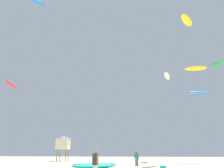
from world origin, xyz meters
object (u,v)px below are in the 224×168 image
kite_aloft_5 (196,68)px  person_foreground (95,162)px  lifeguard_tower (63,142)px  kite_aloft_6 (38,2)px  kite_aloft_0 (187,20)px  kite_grounded_near (95,166)px  kite_aloft_2 (198,93)px  cooler_box (163,167)px  kite_aloft_1 (167,76)px  kite_aloft_4 (11,85)px  kite_aloft_3 (217,64)px  person_midground (137,157)px

kite_aloft_5 → person_foreground: bearing=-116.7°
lifeguard_tower → kite_aloft_6: 23.66m
person_foreground → kite_aloft_0: bearing=-165.7°
kite_grounded_near → kite_aloft_2: size_ratio=1.28×
cooler_box → kite_aloft_1: size_ratio=0.13×
person_foreground → kite_aloft_4: (-17.33, 20.44, 10.93)m
lifeguard_tower → kite_aloft_0: size_ratio=1.06×
lifeguard_tower → kite_aloft_3: kite_aloft_3 is taller
cooler_box → kite_aloft_5: size_ratio=0.14×
person_midground → kite_aloft_3: kite_aloft_3 is taller
person_midground → kite_aloft_5: kite_aloft_5 is taller
kite_aloft_3 → kite_aloft_5: size_ratio=0.72×
kite_grounded_near → kite_aloft_6: 28.42m
kite_aloft_3 → kite_aloft_6: size_ratio=1.00×
kite_aloft_6 → person_midground: bearing=-13.0°
kite_aloft_4 → kite_aloft_5: 31.73m
person_foreground → kite_aloft_6: (-12.94, 17.72, 24.06)m
kite_grounded_near → lifeguard_tower: bearing=117.1°
kite_grounded_near → kite_aloft_2: kite_aloft_2 is taller
kite_aloft_1 → kite_aloft_2: size_ratio=1.10×
kite_aloft_0 → kite_aloft_5: 12.07m
lifeguard_tower → kite_aloft_4: 12.79m
kite_grounded_near → kite_aloft_2: (13.13, 9.30, 9.39)m
person_midground → kite_aloft_6: kite_aloft_6 is taller
person_midground → lifeguard_tower: bearing=52.3°
kite_aloft_1 → kite_aloft_5: kite_aloft_5 is taller
person_foreground → kite_aloft_4: size_ratio=0.39×
kite_aloft_4 → kite_aloft_6: size_ratio=1.58×
person_foreground → person_midground: person_foreground is taller
cooler_box → kite_aloft_6: kite_aloft_6 is taller
kite_aloft_3 → kite_aloft_4: bearing=-175.8°
kite_aloft_2 → kite_grounded_near: bearing=-144.7°
kite_aloft_4 → kite_aloft_6: (4.40, -2.71, 13.14)m
kite_grounded_near → kite_aloft_0: bearing=27.5°
cooler_box → kite_aloft_2: bearing=55.8°
kite_aloft_2 → kite_aloft_4: kite_aloft_4 is taller
person_foreground → kite_aloft_1: bearing=-151.4°
kite_aloft_0 → kite_aloft_3: (5.75, 7.04, -4.19)m
person_midground → kite_aloft_6: bearing=82.3°
person_foreground → kite_aloft_1: size_ratio=0.43×
kite_aloft_3 → kite_aloft_5: 4.69m
kite_aloft_0 → kite_aloft_1: bearing=103.7°
kite_grounded_near → kite_aloft_3: 26.43m
person_foreground → person_midground: (2.54, 14.14, -0.04)m
cooler_box → kite_aloft_1: 20.44m
kite_aloft_3 → cooler_box: bearing=-128.9°
kite_aloft_2 → cooler_box: bearing=-124.2°
person_midground → cooler_box: (2.50, -4.61, -0.85)m
lifeguard_tower → kite_aloft_1: bearing=-4.3°
person_foreground → kite_aloft_0: (10.04, 15.81, 18.34)m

